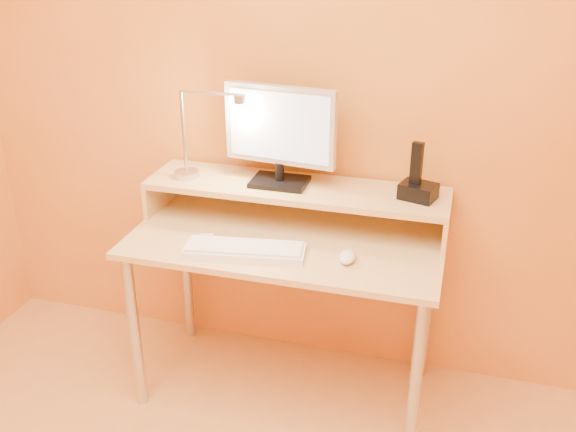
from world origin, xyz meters
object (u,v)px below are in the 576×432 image
(phone_dock, at_px, (418,191))
(remote_control, at_px, (201,246))
(lamp_base, at_px, (187,174))
(keyboard, at_px, (245,250))
(mouse, at_px, (347,257))
(monitor_panel, at_px, (280,125))

(phone_dock, distance_m, remote_control, 0.84)
(lamp_base, distance_m, keyboard, 0.47)
(mouse, bearing_deg, phone_dock, 47.13)
(keyboard, distance_m, mouse, 0.38)
(mouse, height_order, remote_control, mouse)
(keyboard, height_order, remote_control, keyboard)
(lamp_base, bearing_deg, keyboard, -38.84)
(monitor_panel, distance_m, keyboard, 0.50)
(phone_dock, xyz_separation_m, keyboard, (-0.59, -0.31, -0.18))
(phone_dock, bearing_deg, remote_control, -141.01)
(keyboard, relative_size, remote_control, 2.51)
(keyboard, bearing_deg, phone_dock, 18.90)
(mouse, xyz_separation_m, remote_control, (-0.54, -0.05, -0.01))
(phone_dock, height_order, remote_control, phone_dock)
(phone_dock, bearing_deg, lamp_base, -161.65)
(lamp_base, xyz_separation_m, phone_dock, (0.93, 0.03, 0.02))
(monitor_panel, distance_m, lamp_base, 0.45)
(monitor_panel, height_order, phone_dock, monitor_panel)
(phone_dock, height_order, mouse, phone_dock)
(lamp_base, bearing_deg, phone_dock, 1.85)
(lamp_base, bearing_deg, mouse, -18.01)
(phone_dock, distance_m, mouse, 0.38)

